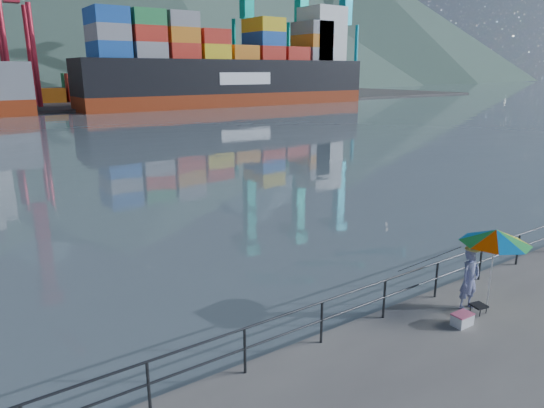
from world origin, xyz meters
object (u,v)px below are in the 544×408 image
(beach_umbrella, at_px, (496,236))
(cooler_bag, at_px, (462,320))
(fisherman, at_px, (470,279))
(container_ship, at_px, (240,70))

(beach_umbrella, bearing_deg, cooler_bag, -171.19)
(fisherman, relative_size, container_ship, 0.03)
(fisherman, xyz_separation_m, container_ship, (35.53, 70.55, 5.10))
(beach_umbrella, bearing_deg, fisherman, 151.72)
(fisherman, height_order, cooler_bag, fisherman)
(fisherman, xyz_separation_m, beach_umbrella, (0.49, -0.26, 1.13))
(beach_umbrella, height_order, container_ship, container_ship)
(beach_umbrella, distance_m, cooler_bag, 2.26)
(fisherman, bearing_deg, cooler_bag, -147.05)
(fisherman, distance_m, cooler_bag, 1.20)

